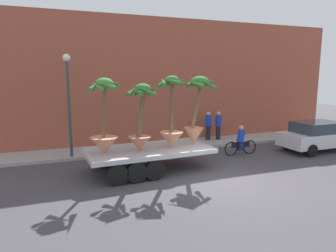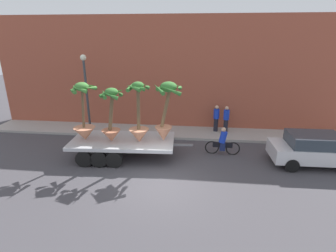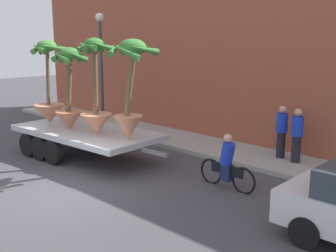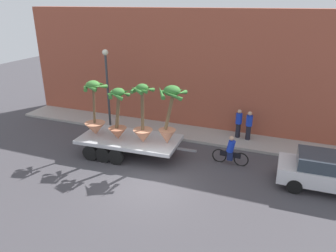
% 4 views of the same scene
% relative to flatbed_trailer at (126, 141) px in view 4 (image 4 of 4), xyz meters
% --- Properties ---
extents(ground_plane, '(60.00, 60.00, 0.00)m').
position_rel_flatbed_trailer_xyz_m(ground_plane, '(2.43, -2.32, -0.76)').
color(ground_plane, '#423F44').
extents(sidewalk, '(24.00, 2.20, 0.15)m').
position_rel_flatbed_trailer_xyz_m(sidewalk, '(2.43, 3.78, -0.69)').
color(sidewalk, '#A39E99').
rests_on(sidewalk, ground).
extents(building_facade, '(24.00, 1.20, 7.27)m').
position_rel_flatbed_trailer_xyz_m(building_facade, '(2.43, 5.48, 2.88)').
color(building_facade, '#9E4C38').
rests_on(building_facade, ground).
extents(flatbed_trailer, '(6.28, 2.85, 0.98)m').
position_rel_flatbed_trailer_xyz_m(flatbed_trailer, '(0.00, 0.00, 0.00)').
color(flatbed_trailer, '#B7BABF').
rests_on(flatbed_trailer, ground).
extents(potted_palm_rear, '(1.28, 1.23, 2.94)m').
position_rel_flatbed_trailer_xyz_m(potted_palm_rear, '(-1.62, -0.22, 1.31)').
color(potted_palm_rear, tan).
rests_on(potted_palm_rear, flatbed_trailer).
extents(potted_palm_middle, '(1.26, 1.21, 2.71)m').
position_rel_flatbed_trailer_xyz_m(potted_palm_middle, '(-0.19, -0.30, 1.38)').
color(potted_palm_middle, '#C17251').
rests_on(potted_palm_middle, flatbed_trailer).
extents(potted_palm_front, '(1.11, 1.21, 3.02)m').
position_rel_flatbed_trailer_xyz_m(potted_palm_front, '(1.15, -0.23, 1.33)').
color(potted_palm_front, tan).
rests_on(potted_palm_front, flatbed_trailer).
extents(potted_palm_extra, '(1.47, 1.44, 3.00)m').
position_rel_flatbed_trailer_xyz_m(potted_palm_extra, '(2.46, 0.07, 1.72)').
color(potted_palm_extra, tan).
rests_on(potted_palm_extra, flatbed_trailer).
extents(cyclist, '(1.84, 0.35, 1.54)m').
position_rel_flatbed_trailer_xyz_m(cyclist, '(5.38, 0.93, -0.09)').
color(cyclist, black).
rests_on(cyclist, ground).
extents(parked_car, '(4.37, 1.98, 1.58)m').
position_rel_flatbed_trailer_xyz_m(parked_car, '(9.76, 0.20, 0.06)').
color(parked_car, silver).
rests_on(parked_car, ground).
extents(pedestrian_near_gate, '(0.36, 0.36, 1.71)m').
position_rel_flatbed_trailer_xyz_m(pedestrian_near_gate, '(5.81, 3.98, 0.28)').
color(pedestrian_near_gate, black).
rests_on(pedestrian_near_gate, sidewalk).
extents(pedestrian_far_left, '(0.36, 0.36, 1.71)m').
position_rel_flatbed_trailer_xyz_m(pedestrian_far_left, '(5.20, 4.12, 0.28)').
color(pedestrian_far_left, black).
rests_on(pedestrian_far_left, sidewalk).
extents(street_lamp, '(0.36, 0.36, 4.83)m').
position_rel_flatbed_trailer_xyz_m(street_lamp, '(-2.76, 2.98, 2.47)').
color(street_lamp, '#383D42').
rests_on(street_lamp, sidewalk).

